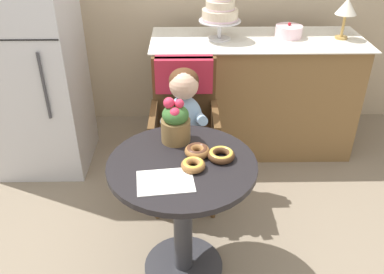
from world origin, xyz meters
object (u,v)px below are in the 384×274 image
Objects in this scene: donut_front at (197,151)px; donut_mid at (221,155)px; refrigerator at (30,56)px; cafe_table at (183,197)px; flower_vase at (175,122)px; wicker_chair at (184,110)px; donut_side at (193,165)px; tiered_cake_stand at (220,11)px; seated_child at (184,117)px; round_layer_cake at (289,31)px; table_lamp at (347,8)px.

donut_mid is (0.11, -0.03, -0.00)m from donut_front.
refrigerator reaches higher than donut_mid.
flower_vase is (-0.03, 0.20, 0.32)m from cafe_table.
donut_front is 0.92× the size of donut_mid.
wicker_chair is at bearing 85.02° from flower_vase.
refrigerator reaches higher than flower_vase.
donut_side is at bearing -43.80° from cafe_table.
donut_mid is 1.16× the size of donut_side.
tiered_cake_stand is (0.30, 1.10, 0.27)m from flower_vase.
seated_child is 3.00× the size of flower_vase.
donut_side is at bearing -99.01° from tiered_cake_stand.
refrigerator is (-1.12, 1.04, 0.10)m from donut_front.
donut_front is 0.12m from donut_mid.
donut_front is 0.62× the size of round_layer_cake.
table_lamp reaches higher than flower_vase.
donut_side is 0.47× the size of flower_vase.
wicker_chair is 1.16m from refrigerator.
donut_mid is 0.68× the size of round_layer_cake.
seated_child is 1.21m from refrigerator.
flower_vase is at bearing -105.21° from tiered_cake_stand.
donut_mid is 0.29m from flower_vase.
round_layer_cake is (0.77, 0.81, 0.26)m from seated_child.
donut_mid is 0.08× the size of refrigerator.
flower_vase reaches higher than cafe_table.
wicker_chair is 1.38m from table_lamp.
tiered_cake_stand is (0.08, 1.27, 0.36)m from donut_mid.
donut_side is 0.35× the size of tiered_cake_stand.
wicker_chair is at bearing -112.73° from tiered_cake_stand.
donut_front is 1.68m from table_lamp.
flower_vase is at bearing 108.52° from donut_side.
wicker_chair is 0.52m from flower_vase.
tiered_cake_stand is at bearing 78.43° from cafe_table.
tiered_cake_stand reaches higher than donut_side.
wicker_chair is at bearing -151.93° from table_lamp.
seated_child is at bearing -146.21° from table_lamp.
wicker_chair is 1.31× the size of seated_child.
donut_side is 1.41m from tiered_cake_stand.
wicker_chair reaches higher than donut_front.
seated_child is 0.54m from donut_mid.
flower_vase is (-0.22, 0.17, 0.09)m from donut_mid.
cafe_table is 6.29× the size of donut_side.
tiered_cake_stand is 0.54m from round_layer_cake.
tiered_cake_stand reaches higher than donut_front.
wicker_chair is at bearing -21.20° from refrigerator.
donut_side reaches higher than cafe_table.
donut_side is (-0.02, -0.11, -0.00)m from donut_front.
tiered_cake_stand is 0.89m from table_lamp.
table_lamp is at bearing 29.70° from wicker_chair.
table_lamp reaches higher than donut_front.
tiered_cake_stand is at bearing 80.99° from donut_side.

